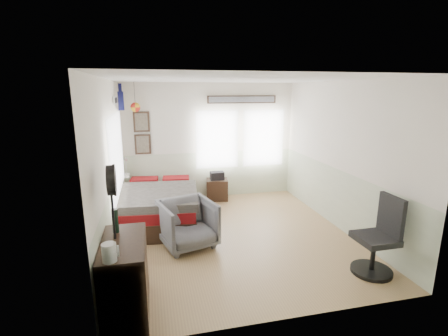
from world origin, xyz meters
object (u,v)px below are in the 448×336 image
Objects in this scene: armchair at (188,224)px; dresser at (126,278)px; task_chair at (378,242)px; nightstand at (217,189)px; bed at (158,205)px.

dresser is at bearing -135.70° from armchair.
nightstand is at bearing 112.63° from task_chair.
dresser is (-0.44, -2.68, 0.12)m from bed.
task_chair reaches higher than nightstand.
dresser is at bearing -178.93° from task_chair.
nightstand is at bearing 51.00° from armchair.
armchair is (0.89, 1.52, -0.06)m from dresser.
dresser is 4.14m from nightstand.
armchair is at bearing -104.44° from nightstand.
task_chair is at bearing 1.75° from dresser.
nightstand is at bearing 63.63° from dresser.
bed is at bearing 138.16° from task_chair.
armchair is 2.88m from task_chair.
bed is 1.25m from armchair.
nightstand is (1.84, 3.71, -0.21)m from dresser.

